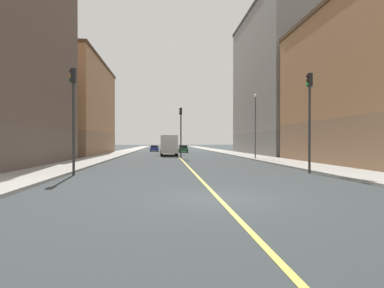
# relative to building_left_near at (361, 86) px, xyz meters

# --- Properties ---
(ground_plane) EXTENTS (400.00, 400.00, 0.00)m
(ground_plane) POSITION_rel_building_left_near_xyz_m (-16.28, -16.14, -7.33)
(ground_plane) COLOR #313739
(ground_plane) RESTS_ON ground
(sidewalk_left) EXTENTS (3.96, 168.00, 0.15)m
(sidewalk_left) POSITION_rel_building_left_near_xyz_m (-6.17, 32.86, -7.26)
(sidewalk_left) COLOR #9E9B93
(sidewalk_left) RESTS_ON ground
(sidewalk_right) EXTENTS (3.96, 168.00, 0.15)m
(sidewalk_right) POSITION_rel_building_left_near_xyz_m (-26.39, 32.86, -7.26)
(sidewalk_right) COLOR #9E9B93
(sidewalk_right) RESTS_ON ground
(lane_center_stripe) EXTENTS (0.16, 154.00, 0.01)m
(lane_center_stripe) POSITION_rel_building_left_near_xyz_m (-16.28, 32.86, -7.33)
(lane_center_stripe) COLOR #E5D14C
(lane_center_stripe) RESTS_ON ground
(building_left_near) EXTENTS (8.67, 19.30, 14.65)m
(building_left_near) POSITION_rel_building_left_near_xyz_m (0.00, 0.00, 0.00)
(building_left_near) COLOR #8F6B4F
(building_left_near) RESTS_ON ground
(building_left_mid) EXTENTS (8.67, 25.28, 24.10)m
(building_left_mid) POSITION_rel_building_left_near_xyz_m (0.00, 23.40, 4.73)
(building_left_mid) COLOR slate
(building_left_mid) RESTS_ON ground
(building_right_midblock) EXTENTS (8.67, 23.98, 15.37)m
(building_right_midblock) POSITION_rel_building_left_near_xyz_m (-32.56, 25.63, 0.36)
(building_right_midblock) COLOR #8F6B4F
(building_right_midblock) RESTS_ON ground
(traffic_light_left_near) EXTENTS (0.40, 0.32, 6.73)m
(traffic_light_left_near) POSITION_rel_building_left_near_xyz_m (-8.57, -7.43, -3.03)
(traffic_light_left_near) COLOR #2D2D2D
(traffic_light_left_near) RESTS_ON ground
(traffic_light_right_near) EXTENTS (0.40, 0.32, 6.74)m
(traffic_light_right_near) POSITION_rel_building_left_near_xyz_m (-24.03, -7.43, -3.03)
(traffic_light_right_near) COLOR #2D2D2D
(traffic_light_right_near) RESTS_ON ground
(traffic_light_median_far) EXTENTS (0.40, 0.32, 6.46)m
(traffic_light_median_far) POSITION_rel_building_left_near_xyz_m (-16.22, 12.22, -3.19)
(traffic_light_median_far) COLOR #2D2D2D
(traffic_light_median_far) RESTS_ON ground
(street_lamp_left_near) EXTENTS (0.36, 0.36, 7.61)m
(street_lamp_left_near) POSITION_rel_building_left_near_xyz_m (-7.55, 8.61, -2.61)
(street_lamp_left_near) COLOR #4C4C51
(street_lamp_left_near) RESTS_ON ground
(car_maroon) EXTENTS (2.04, 4.30, 1.33)m
(car_maroon) POSITION_rel_building_left_near_xyz_m (-17.77, 44.00, -6.68)
(car_maroon) COLOR maroon
(car_maroon) RESTS_ON ground
(car_green) EXTENTS (1.87, 3.94, 1.42)m
(car_green) POSITION_rel_building_left_near_xyz_m (-14.61, 33.80, -6.66)
(car_green) COLOR #1E6B38
(car_green) RESTS_ON ground
(car_yellow) EXTENTS (1.89, 4.08, 1.32)m
(car_yellow) POSITION_rel_building_left_near_xyz_m (-17.54, 51.89, -6.68)
(car_yellow) COLOR gold
(car_yellow) RESTS_ON ground
(car_blue) EXTENTS (1.90, 4.60, 1.32)m
(car_blue) POSITION_rel_building_left_near_xyz_m (-20.47, 40.60, -6.68)
(car_blue) COLOR #23389E
(car_blue) RESTS_ON ground
(car_orange) EXTENTS (1.90, 4.56, 1.30)m
(car_orange) POSITION_rel_building_left_near_xyz_m (-18.12, 31.25, -6.69)
(car_orange) COLOR orange
(car_orange) RESTS_ON ground
(box_truck) EXTENTS (2.55, 7.76, 3.05)m
(box_truck) POSITION_rel_building_left_near_xyz_m (-17.61, 20.05, -5.71)
(box_truck) COLOR maroon
(box_truck) RESTS_ON ground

